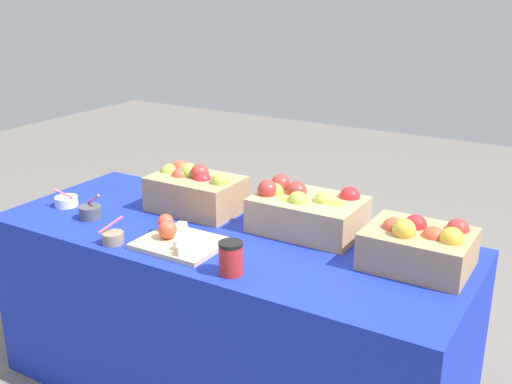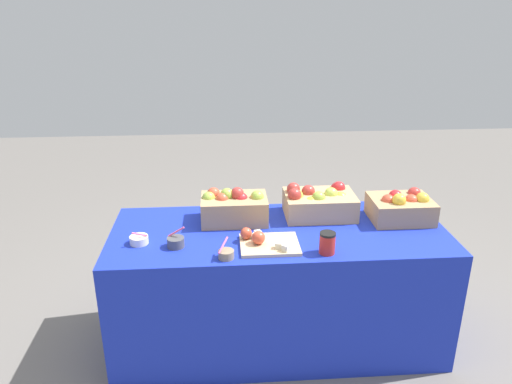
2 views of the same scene
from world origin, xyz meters
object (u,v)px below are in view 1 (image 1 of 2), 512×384
object	(u,v)px
apple_crate_middle	(308,210)
coffee_cup	(231,258)
apple_crate_left	(419,246)
sample_bowl_mid	(90,212)
cutting_board_front	(177,238)
sample_bowl_near	(113,238)
apple_crate_right	(195,190)
sample_bowl_far	(66,201)

from	to	relation	value
apple_crate_middle	coffee_cup	bearing A→B (deg)	-95.80
apple_crate_middle	apple_crate_left	bearing A→B (deg)	-11.22
apple_crate_left	sample_bowl_mid	bearing A→B (deg)	-168.98
cutting_board_front	apple_crate_middle	bearing A→B (deg)	45.77
apple_crate_middle	cutting_board_front	size ratio (longest dim) A/B	1.34
sample_bowl_near	apple_crate_left	bearing A→B (deg)	20.90
apple_crate_middle	coffee_cup	xyz separation A→B (m)	(-0.05, -0.47, -0.03)
apple_crate_middle	apple_crate_right	xyz separation A→B (m)	(-0.51, -0.04, 0.00)
cutting_board_front	sample_bowl_near	bearing A→B (deg)	-149.71
apple_crate_left	sample_bowl_near	xyz separation A→B (m)	(-1.04, -0.40, -0.05)
apple_crate_middle	sample_bowl_far	world-z (taller)	apple_crate_middle
sample_bowl_near	coffee_cup	size ratio (longest dim) A/B	0.85
sample_bowl_mid	sample_bowl_far	distance (m)	0.21
sample_bowl_mid	sample_bowl_far	bearing A→B (deg)	165.40
sample_bowl_near	sample_bowl_mid	world-z (taller)	sample_bowl_mid
cutting_board_front	coffee_cup	distance (m)	0.33
apple_crate_middle	cutting_board_front	xyz separation A→B (m)	(-0.36, -0.37, -0.06)
apple_crate_right	sample_bowl_far	bearing A→B (deg)	-153.70
apple_crate_left	sample_bowl_mid	world-z (taller)	apple_crate_left
apple_crate_left	sample_bowl_far	bearing A→B (deg)	-172.35
apple_crate_left	coffee_cup	bearing A→B (deg)	-143.83
apple_crate_right	sample_bowl_mid	world-z (taller)	apple_crate_right
apple_crate_middle	sample_bowl_far	xyz separation A→B (m)	(-1.03, -0.30, -0.06)
apple_crate_middle	coffee_cup	world-z (taller)	apple_crate_middle
sample_bowl_mid	apple_crate_right	bearing A→B (deg)	44.25
apple_crate_left	cutting_board_front	xyz separation A→B (m)	(-0.83, -0.28, -0.05)
sample_bowl_near	apple_crate_right	bearing A→B (deg)	83.40
apple_crate_right	cutting_board_front	size ratio (longest dim) A/B	1.23
apple_crate_middle	cutting_board_front	world-z (taller)	apple_crate_middle
apple_crate_middle	apple_crate_right	world-z (taller)	apple_crate_right
apple_crate_right	apple_crate_left	bearing A→B (deg)	-3.03
sample_bowl_mid	coffee_cup	world-z (taller)	coffee_cup
sample_bowl_far	sample_bowl_near	bearing A→B (deg)	-22.93
cutting_board_front	apple_crate_right	bearing A→B (deg)	115.23
sample_bowl_far	coffee_cup	bearing A→B (deg)	-10.36
apple_crate_left	sample_bowl_mid	distance (m)	1.33
sample_bowl_far	sample_bowl_mid	bearing A→B (deg)	-14.60
apple_crate_middle	sample_bowl_near	bearing A→B (deg)	-139.12
apple_crate_right	sample_bowl_mid	distance (m)	0.44
apple_crate_left	cutting_board_front	size ratio (longest dim) A/B	1.14
sample_bowl_mid	coffee_cup	xyz separation A→B (m)	(0.78, -0.13, 0.03)
sample_bowl_near	coffee_cup	world-z (taller)	coffee_cup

